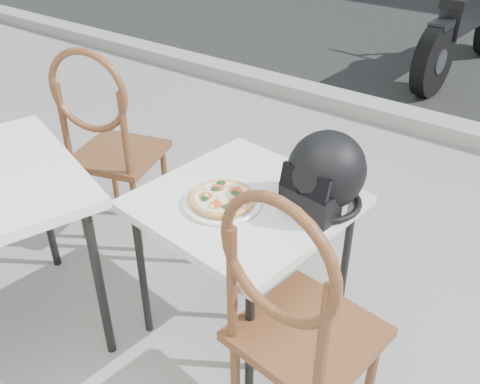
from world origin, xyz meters
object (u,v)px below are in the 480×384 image
Objects in this scene: pizza at (222,198)px; cafe_chair_side at (108,137)px; cafe_chair_main at (295,317)px; plate at (222,202)px; cafe_table_main at (244,212)px; helmet at (325,175)px; motorcycle at (469,24)px.

pizza is 0.99m from cafe_chair_side.
cafe_chair_main is 1.55m from cafe_chair_side.
cafe_chair_main is at bearing -29.20° from plate.
cafe_table_main is at bearing -30.71° from cafe_chair_main.
cafe_table_main is at bearing 59.18° from pizza.
plate is 0.32× the size of cafe_chair_main.
plate is at bearing -137.70° from helmet.
cafe_table_main is 0.13m from pizza.
plate is 4.15m from motorcycle.
plate is at bearing -21.42° from cafe_chair_main.
cafe_chair_side is (-0.95, 0.25, -0.10)m from plate.
pizza is 0.59m from cafe_chair_main.
cafe_chair_side is at bearing 170.54° from cafe_table_main.
pizza is (-0.05, -0.08, 0.10)m from cafe_table_main.
motorcycle is (-0.21, 4.06, -0.18)m from cafe_table_main.
helmet reaches higher than pizza.
motorcycle is (-0.16, 4.14, -0.26)m from plate.
cafe_table_main is 2.43× the size of helmet.
cafe_chair_main is (0.46, -0.37, -0.02)m from cafe_table_main.
cafe_chair_side is at bearing -97.07° from motorcycle.
cafe_table_main is 2.32× the size of plate.
cafe_chair_main is 4.48m from motorcycle.
pizza is at bearing 58.71° from plate.
cafe_chair_main is at bearing -62.55° from helmet.
motorcycle reaches higher than plate.
pizza is at bearing -120.82° from cafe_table_main.
cafe_chair_side is at bearing 165.38° from plate.
cafe_chair_main is (0.51, -0.28, -0.11)m from pizza.
cafe_chair_side reaches higher than motorcycle.
cafe_chair_main reaches higher than cafe_chair_side.
cafe_table_main is at bearing -82.65° from motorcycle.
helmet is 0.31× the size of cafe_chair_side.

